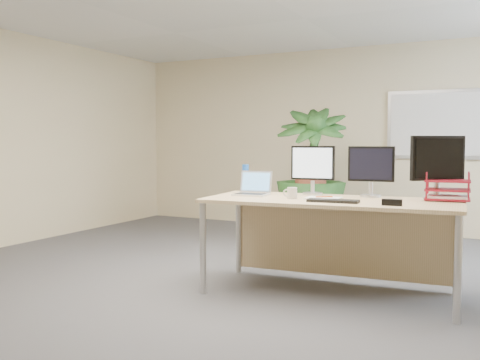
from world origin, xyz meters
The scene contains 17 objects.
floor centered at (0.00, 0.00, 0.00)m, with size 8.00×8.00×0.00m, color #4A4B4F.
back_wall centered at (0.00, 4.00, 1.35)m, with size 7.00×0.04×2.70m, color beige.
whiteboard centered at (1.20, 3.97, 1.55)m, with size 1.30×0.04×0.95m.
desk centered at (0.75, 0.68, 0.64)m, with size 2.19×1.06×0.82m.
floor_plant centered at (-0.16, 2.71, 0.75)m, with size 0.84×0.84×1.50m, color #163C18.
monitor_left centered at (0.49, 0.89, 1.08)m, with size 0.41×0.18×0.45m.
monitor_right centered at (1.02, 0.92, 1.08)m, with size 0.40×0.18×0.45m.
monitor_dark centered at (1.58, 0.91, 1.13)m, with size 0.40×0.34×0.54m.
laptop centered at (0.01, 0.61, 0.88)m, with size 0.33×0.29×0.22m.
keyboard centered at (0.85, 0.35, 0.83)m, with size 0.41×0.14×0.02m, color black.
coffee_mug centered at (0.45, 0.46, 0.87)m, with size 0.13×0.09×0.10m.
spiral_notebook centered at (0.70, 0.56, 0.83)m, with size 0.29×0.21×0.01m, color white.
orange_pen centered at (0.70, 0.57, 0.84)m, with size 0.01×0.01×0.15m, color #E85519.
yellow_highlighter centered at (0.95, 0.49, 0.83)m, with size 0.02×0.02×0.12m, color #FFF11A.
water_bottle centered at (-0.16, 0.80, 0.95)m, with size 0.07×0.07×0.27m.
letter_tray centered at (1.66, 0.89, 0.90)m, with size 0.37×0.29×0.17m.
stapler centered at (1.32, 0.32, 0.84)m, with size 0.15×0.04×0.05m, color black.
Camera 1 is at (2.11, -3.83, 1.30)m, focal length 40.00 mm.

